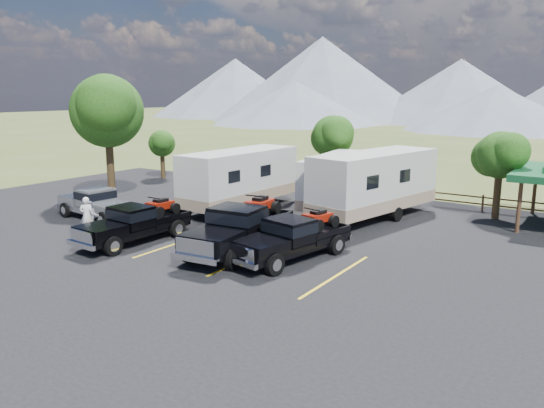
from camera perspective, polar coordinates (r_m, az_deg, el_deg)
The scene contains 18 objects.
ground at distance 20.56m, azimuth -13.63°, elevation -7.63°, with size 320.00×320.00×0.00m, color #455725.
asphalt_lot at distance 22.56m, azimuth -8.03°, elevation -5.57°, with size 44.00×34.00×0.04m, color black.
stall_lines at distance 23.28m, azimuth -6.39°, elevation -4.91°, with size 12.12×5.50×0.01m.
tree_big_nw at distance 34.83m, azimuth -17.34°, elevation 9.50°, with size 5.54×5.18×7.84m.
tree_ne_a at distance 30.67m, azimuth 23.33°, elevation 4.83°, with size 3.11×2.92×4.76m.
tree_north at distance 36.10m, azimuth 6.50°, elevation 7.22°, with size 3.46×3.24×5.25m.
tree_nw_small at distance 42.93m, azimuth -11.77°, elevation 6.39°, with size 2.59×2.43×3.85m.
rail_fence at distance 34.41m, azimuth 11.95°, elevation 1.38°, with size 36.12×0.12×1.00m.
mountain_range at distance 121.00m, azimuth 23.67°, elevation 11.51°, with size 209.00×71.00×20.00m.
rig_left at distance 24.90m, azimuth -14.45°, elevation -1.94°, with size 2.24×5.77×1.90m.
rig_center at distance 22.75m, azimuth -3.44°, elevation -2.47°, with size 2.91×6.85×2.22m.
rig_right at distance 21.71m, azimuth 2.30°, elevation -3.55°, with size 2.95×6.03×1.93m.
trailer_left at distance 30.75m, azimuth -3.49°, elevation 2.72°, with size 2.94×9.94×3.45m.
trailer_center at distance 30.87m, azimuth 7.10°, elevation 2.40°, with size 3.40×9.13×3.16m.
trailer_right at distance 28.93m, azimuth 10.95°, elevation 2.10°, with size 4.36×10.39×3.60m.
pickup_silver at distance 29.90m, azimuth -18.26°, elevation 0.03°, with size 5.67×2.36×1.66m.
person_a at distance 26.90m, azimuth -19.30°, elevation -1.20°, with size 0.67×0.44×1.84m, color white.
person_b at distance 27.13m, azimuth -18.92°, elevation -1.33°, with size 0.77×0.60×1.59m, color gray.
Camera 1 is at (14.42, -12.99, 6.78)m, focal length 35.00 mm.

